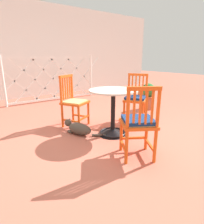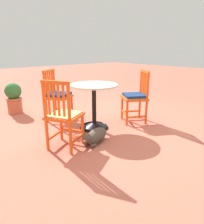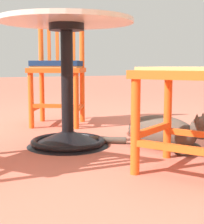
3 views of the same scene
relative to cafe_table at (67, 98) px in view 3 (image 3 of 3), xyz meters
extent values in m
plane|color=#BC604C|center=(-0.04, -0.08, -0.28)|extent=(24.00, 24.00, 0.00)
cone|color=black|center=(0.00, 0.00, -0.23)|extent=(0.48, 0.48, 0.10)
torus|color=black|center=(0.00, 0.00, -0.26)|extent=(0.44, 0.44, 0.04)
cylinder|color=black|center=(0.00, 0.00, 0.09)|extent=(0.07, 0.07, 0.66)
cylinder|color=black|center=(0.00, 0.00, 0.40)|extent=(0.20, 0.20, 0.04)
cylinder|color=beige|center=(0.00, 0.00, 0.43)|extent=(0.76, 0.76, 0.02)
cylinder|color=#EA5619|center=(-0.27, -0.50, -0.06)|extent=(0.04, 0.04, 0.45)
cylinder|color=#EA5619|center=(0.02, -0.68, -0.06)|extent=(0.04, 0.04, 0.45)
cylinder|color=#EA5619|center=(-0.45, -0.79, 0.17)|extent=(0.04, 0.04, 0.91)
cylinder|color=#EA5619|center=(-0.16, -0.97, 0.17)|extent=(0.04, 0.04, 0.91)
cube|color=#EA5619|center=(-0.36, -0.64, -0.14)|extent=(0.20, 0.30, 0.03)
cube|color=#EA5619|center=(-0.07, -0.82, -0.14)|extent=(0.20, 0.30, 0.03)
cube|color=#EA5619|center=(-0.13, -0.59, -0.11)|extent=(0.30, 0.20, 0.03)
cube|color=#EA5619|center=(-0.22, -0.73, 0.15)|extent=(0.55, 0.55, 0.04)
cube|color=tan|center=(-0.22, -0.73, 0.17)|extent=(0.48, 0.48, 0.02)
cube|color=#EA5619|center=(-0.39, -0.82, 0.40)|extent=(0.03, 0.03, 0.39)
cube|color=#EA5619|center=(-0.34, -0.86, 0.40)|extent=(0.03, 0.03, 0.39)
cube|color=#EA5619|center=(-0.28, -0.89, 0.40)|extent=(0.03, 0.03, 0.39)
cube|color=#EA5619|center=(-0.22, -0.93, 0.40)|extent=(0.03, 0.03, 0.39)
cube|color=#EA5619|center=(-0.31, -0.88, 0.61)|extent=(0.34, 0.23, 0.04)
cube|color=navy|center=(-0.22, -0.73, 0.20)|extent=(0.50, 0.50, 0.04)
cylinder|color=#EA5619|center=(-0.05, 0.65, -0.06)|extent=(0.04, 0.04, 0.45)
cylinder|color=#EA5619|center=(-0.35, 0.49, -0.06)|extent=(0.04, 0.04, 0.45)
cube|color=#EA5619|center=(-0.13, 0.80, -0.14)|extent=(0.19, 0.31, 0.03)
cube|color=#EA5619|center=(-0.43, 0.63, -0.14)|extent=(0.19, 0.31, 0.03)
cube|color=#EA5619|center=(-0.20, 0.57, -0.11)|extent=(0.31, 0.19, 0.03)
cube|color=#EA5619|center=(-0.28, 0.72, 0.15)|extent=(0.54, 0.54, 0.04)
cube|color=tan|center=(-0.28, 0.72, 0.17)|extent=(0.47, 0.47, 0.02)
ellipsoid|color=#4C4238|center=(-0.44, 0.31, -0.19)|extent=(0.33, 0.48, 0.19)
ellipsoid|color=silver|center=(-0.47, 0.41, -0.20)|extent=(0.20, 0.22, 0.14)
sphere|color=#4C4238|center=(-0.52, 0.55, -0.13)|extent=(0.12, 0.12, 0.12)
cone|color=#4C4238|center=(-0.55, 0.53, -0.08)|extent=(0.04, 0.04, 0.04)
cone|color=#4C4238|center=(-0.49, 0.55, -0.08)|extent=(0.04, 0.04, 0.04)
ellipsoid|color=#4C4238|center=(-0.54, 0.45, -0.26)|extent=(0.09, 0.13, 0.05)
ellipsoid|color=#4C4238|center=(-0.44, 0.49, -0.26)|extent=(0.09, 0.13, 0.05)
cylinder|color=#4C4238|center=(-0.24, 0.05, -0.26)|extent=(0.20, 0.16, 0.04)
camera|label=1|loc=(-1.88, -2.22, 0.93)|focal=30.64mm
camera|label=2|loc=(-2.50, 2.00, 0.98)|focal=32.95mm
camera|label=3|loc=(0.78, 1.92, 0.19)|focal=57.47mm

